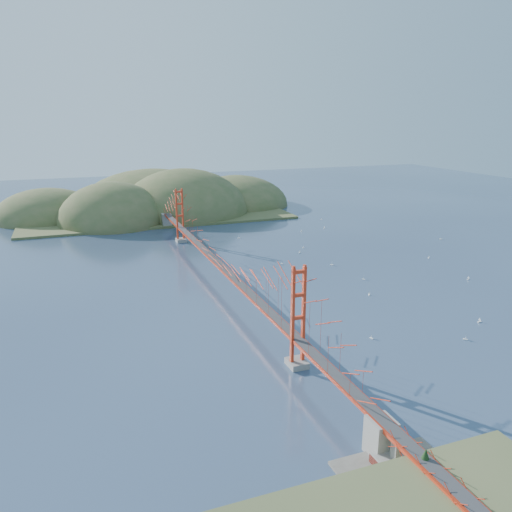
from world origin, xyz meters
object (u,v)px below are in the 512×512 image
object	(u,v)px
bridge	(219,242)
fort	(397,460)
sailboat_2	(479,321)
sailboat_1	(364,279)

from	to	relation	value
bridge	fort	world-z (taller)	bridge
bridge	fort	distance (m)	48.40
sailboat_2	sailboat_1	world-z (taller)	sailboat_2
sailboat_2	sailboat_1	distance (m)	21.52
bridge	fort	xyz separation A→B (m)	(0.40, -47.98, -6.34)
sailboat_2	sailboat_1	size ratio (longest dim) A/B	1.06
fort	sailboat_2	distance (m)	34.36
fort	sailboat_2	size ratio (longest dim) A/B	5.32
sailboat_2	fort	bearing A→B (deg)	-143.96
sailboat_2	bridge	bearing A→B (deg)	135.42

